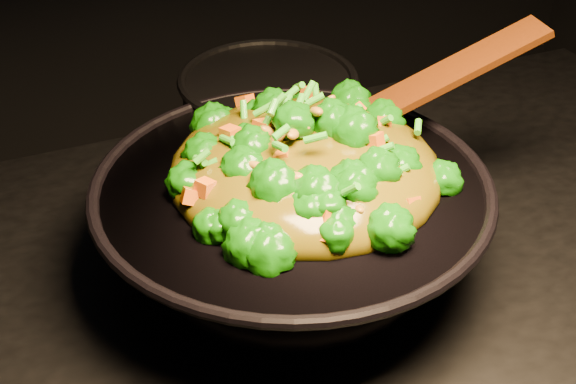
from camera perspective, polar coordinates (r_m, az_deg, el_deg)
name	(u,v)px	position (r m, az deg, el deg)	size (l,w,h in m)	color
wok	(292,229)	(0.84, 0.26, -2.63)	(0.40, 0.40, 0.11)	black
stir_fry	(306,135)	(0.80, 1.26, 4.09)	(0.28, 0.28, 0.10)	#136106
spatula	(417,90)	(0.89, 9.18, 7.18)	(0.31, 0.05, 0.01)	#3C1907
back_pot	(269,118)	(1.03, -1.38, 5.27)	(0.21, 0.21, 0.12)	black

